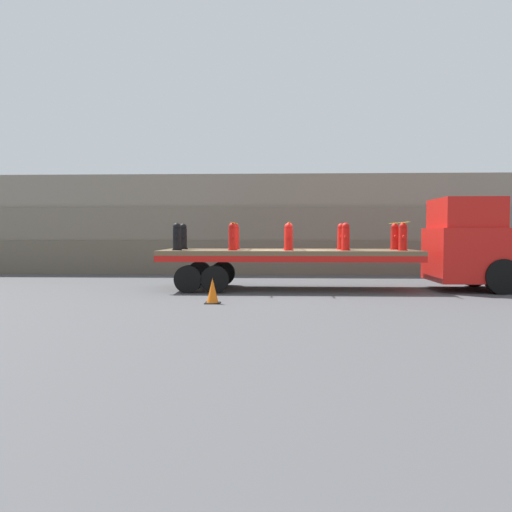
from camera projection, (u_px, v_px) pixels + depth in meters
name	position (u px, v px, depth m)	size (l,w,h in m)	color
ground_plane	(288.00, 289.00, 17.09)	(120.00, 120.00, 0.00)	#474749
rock_cliff	(285.00, 225.00, 24.50)	(60.00, 3.30, 4.68)	#665B4C
truck_cab	(474.00, 245.00, 16.76)	(2.75, 2.58, 3.08)	red
flatbed_trailer	(271.00, 257.00, 17.06)	(8.65, 2.67, 1.35)	brown
fire_hydrant_black_near_0	(177.00, 237.00, 16.59)	(0.33, 0.54, 0.91)	black
fire_hydrant_black_far_0	(183.00, 237.00, 17.72)	(0.33, 0.54, 0.91)	black
fire_hydrant_red_near_1	(233.00, 237.00, 16.51)	(0.33, 0.54, 0.91)	red
fire_hydrant_red_far_1	(235.00, 237.00, 17.64)	(0.33, 0.54, 0.91)	red
fire_hydrant_red_near_2	(289.00, 237.00, 16.44)	(0.33, 0.54, 0.91)	red
fire_hydrant_red_far_2	(288.00, 237.00, 17.57)	(0.33, 0.54, 0.91)	red
fire_hydrant_red_near_3	(346.00, 237.00, 16.36)	(0.33, 0.54, 0.91)	red
fire_hydrant_red_far_3	(341.00, 237.00, 17.49)	(0.33, 0.54, 0.91)	red
fire_hydrant_red_near_4	(403.00, 237.00, 16.29)	(0.33, 0.54, 0.91)	red
fire_hydrant_red_far_4	(395.00, 237.00, 17.42)	(0.33, 0.54, 0.91)	red
cargo_strap_rear	(234.00, 223.00, 17.06)	(0.05, 2.77, 0.01)	yellow
cargo_strap_middle	(288.00, 223.00, 16.98)	(0.05, 2.77, 0.01)	yellow
cargo_strap_front	(399.00, 223.00, 16.83)	(0.05, 2.77, 0.01)	yellow
traffic_cone	(213.00, 291.00, 13.64)	(0.41, 0.41, 0.69)	black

